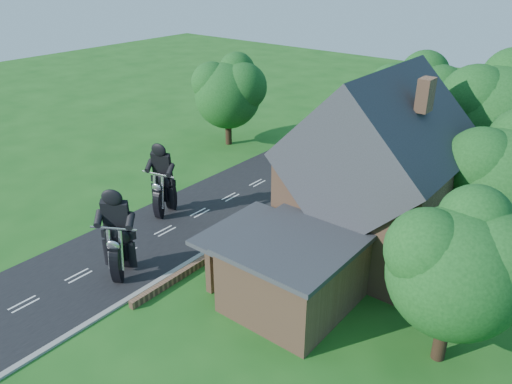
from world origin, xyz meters
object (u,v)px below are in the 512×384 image
Objects in this scene: garden_wall at (271,219)px; house at (376,178)px; annex at (292,271)px; motorcycle_follow at (165,204)px; motorcycle_lead at (122,263)px.

garden_wall is 2.15× the size of house.
annex is 11.74m from motorcycle_follow.
garden_wall is at bearing 133.84° from annex.
garden_wall is at bearing -162.32° from motorcycle_follow.
garden_wall is 3.12× the size of annex.
annex reaches higher than motorcycle_follow.
house reaches higher than annex.
motorcycle_lead is (-8.09, -3.65, -1.01)m from annex.
garden_wall is 6.87m from motorcycle_follow.
garden_wall is 8.19m from annex.
annex reaches higher than motorcycle_lead.
motorcycle_follow is at bearing 168.58° from annex.
motorcycle_follow reaches higher than garden_wall.
motorcycle_follow is (-11.47, 2.32, -1.03)m from annex.
garden_wall is 13.59× the size of motorcycle_lead.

